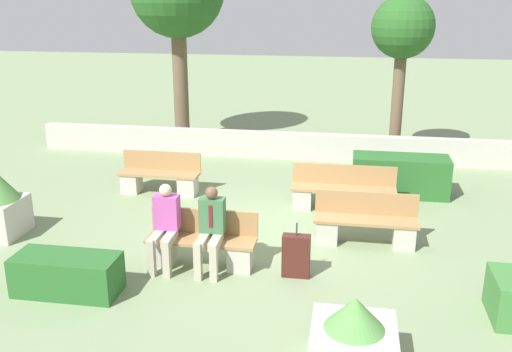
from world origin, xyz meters
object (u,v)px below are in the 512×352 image
at_px(person_seated_man, 211,226).
at_px(tree_center_left, 403,32).
at_px(bench_front, 202,246).
at_px(suitcase, 296,256).
at_px(planter_corner_left, 353,341).
at_px(bench_right_side, 343,193).
at_px(bench_back, 365,226).
at_px(person_seated_woman, 165,223).
at_px(bench_left_side, 160,178).

xyz_separation_m(person_seated_man, tree_center_left, (3.17, 7.22, 2.44)).
height_order(bench_front, suitcase, suitcase).
relative_size(person_seated_man, planter_corner_left, 1.39).
xyz_separation_m(bench_right_side, planter_corner_left, (0.22, -5.10, 0.06)).
bearing_deg(bench_back, person_seated_woman, -164.03).
bearing_deg(bench_left_side, bench_back, -21.00).
relative_size(bench_left_side, planter_corner_left, 1.80).
height_order(bench_right_side, planter_corner_left, planter_corner_left).
xyz_separation_m(bench_back, person_seated_man, (-2.34, -1.38, 0.40)).
distance_m(person_seated_woman, planter_corner_left, 3.61).
height_order(bench_front, bench_left_side, same).
xyz_separation_m(bench_left_side, suitcase, (3.24, -3.28, 0.01)).
distance_m(planter_corner_left, suitcase, 2.33).
bearing_deg(tree_center_left, bench_right_side, -106.18).
bearing_deg(bench_back, bench_right_side, 96.35).
height_order(person_seated_man, planter_corner_left, person_seated_man).
bearing_deg(bench_left_side, person_seated_man, -56.46).
relative_size(bench_front, person_seated_man, 1.29).
height_order(person_seated_man, suitcase, person_seated_man).
distance_m(bench_right_side, bench_back, 1.62).
height_order(person_seated_man, person_seated_woman, same).
xyz_separation_m(bench_right_side, tree_center_left, (1.24, 4.27, 2.82)).
bearing_deg(bench_back, bench_front, -162.14).
bearing_deg(person_seated_man, bench_back, 30.53).
distance_m(bench_left_side, bench_right_side, 3.88).
height_order(bench_front, person_seated_woman, person_seated_woman).
bearing_deg(person_seated_man, bench_left_side, 120.43).
bearing_deg(tree_center_left, suitcase, -104.56).
bearing_deg(person_seated_woman, bench_back, 24.27).
height_order(bench_back, suitcase, suitcase).
relative_size(bench_right_side, suitcase, 2.37).
distance_m(bench_right_side, planter_corner_left, 5.11).
xyz_separation_m(suitcase, tree_center_left, (1.87, 7.21, 2.83)).
distance_m(bench_front, bench_back, 2.82).
height_order(bench_front, bench_right_side, same).
bearing_deg(bench_right_side, bench_back, -70.65).
distance_m(bench_left_side, suitcase, 4.61).
relative_size(bench_front, person_seated_woman, 1.29).
height_order(bench_left_side, suitcase, suitcase).
bearing_deg(bench_right_side, bench_left_side, 179.59).
bearing_deg(suitcase, bench_back, 52.69).
bearing_deg(bench_left_side, person_seated_woman, -66.65).
relative_size(person_seated_man, person_seated_woman, 1.00).
xyz_separation_m(bench_front, bench_right_side, (2.12, 2.81, 0.01)).
bearing_deg(suitcase, tree_center_left, 75.44).
distance_m(bench_front, bench_right_side, 3.52).
bearing_deg(person_seated_man, suitcase, 0.67).
height_order(person_seated_woman, suitcase, person_seated_woman).
bearing_deg(bench_right_side, suitcase, -97.44).
bearing_deg(person_seated_woman, suitcase, 0.43).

